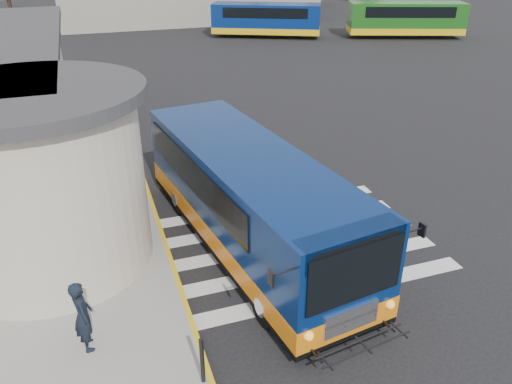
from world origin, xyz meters
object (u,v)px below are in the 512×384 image
object	(u,v)px
bollard	(202,361)
far_bus_a	(266,18)
far_bus_b	(406,18)
pedestrian_b	(105,241)
pedestrian_a	(83,316)
transit_bus	(250,203)

from	to	relation	value
bollard	far_bus_a	distance (m)	38.94
bollard	far_bus_b	bearing A→B (deg)	50.73
pedestrian_b	pedestrian_a	bearing A→B (deg)	-10.55
transit_bus	pedestrian_b	world-z (taller)	transit_bus
pedestrian_a	far_bus_b	xyz separation A→B (m)	(28.21, 30.13, 0.65)
bollard	far_bus_a	xyz separation A→B (m)	(14.57, 36.10, 0.88)
bollard	transit_bus	bearing A→B (deg)	61.27
transit_bus	pedestrian_a	xyz separation A→B (m)	(-4.68, -2.87, -0.40)
pedestrian_b	bollard	distance (m)	4.97
transit_bus	far_bus_a	world-z (taller)	transit_bus
transit_bus	far_bus_b	xyz separation A→B (m)	(23.53, 27.26, 0.26)
pedestrian_a	bollard	world-z (taller)	pedestrian_a
pedestrian_a	far_bus_b	bearing A→B (deg)	-52.59
pedestrian_a	bollard	xyz separation A→B (m)	(2.14, -1.76, -0.30)
bollard	far_bus_a	bearing A→B (deg)	68.02
pedestrian_a	pedestrian_b	bearing A→B (deg)	-21.71
pedestrian_b	bollard	xyz separation A→B (m)	(1.50, -4.74, -0.19)
pedestrian_a	pedestrian_b	distance (m)	3.05
transit_bus	pedestrian_b	bearing A→B (deg)	170.23
pedestrian_b	far_bus_b	xyz separation A→B (m)	(27.57, 27.15, 0.76)
pedestrian_a	pedestrian_b	size ratio (longest dim) A/B	1.14
far_bus_a	pedestrian_a	bearing A→B (deg)	179.87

